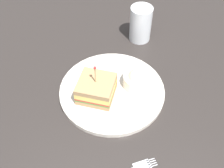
{
  "coord_description": "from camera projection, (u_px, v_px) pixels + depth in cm",
  "views": [
    {
      "loc": [
        -44.86,
        -3.55,
        54.74
      ],
      "look_at": [
        0.0,
        0.0,
        3.21
      ],
      "focal_mm": 44.34,
      "sensor_mm": 36.0,
      "label": 1
    }
  ],
  "objects": [
    {
      "name": "fork",
      "position": [
        136.0,
        168.0,
        0.57
      ],
      "size": [
        5.66,
        11.2,
        0.35
      ],
      "color": "silver",
      "rests_on": "ground_plane"
    },
    {
      "name": "ground_plane",
      "position": [
        112.0,
        95.0,
        0.72
      ],
      "size": [
        117.16,
        117.16,
        2.0
      ],
      "primitive_type": "cube",
      "color": "#2D2826"
    },
    {
      "name": "drink_glass",
      "position": [
        140.0,
        26.0,
        0.82
      ],
      "size": [
        6.42,
        6.42,
        10.66
      ],
      "color": "silver",
      "rests_on": "ground_plane"
    },
    {
      "name": "sandwich_half_center",
      "position": [
        96.0,
        89.0,
        0.67
      ],
      "size": [
        9.52,
        9.76,
        10.05
      ],
      "color": "tan",
      "rests_on": "plate"
    },
    {
      "name": "plate",
      "position": [
        112.0,
        91.0,
        0.7
      ],
      "size": [
        26.61,
        26.61,
        1.21
      ],
      "primitive_type": "cylinder",
      "color": "silver",
      "rests_on": "ground_plane"
    },
    {
      "name": "coleslaw_bowl",
      "position": [
        137.0,
        80.0,
        0.69
      ],
      "size": [
        7.04,
        7.04,
        5.07
      ],
      "color": "white",
      "rests_on": "plate"
    }
  ]
}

